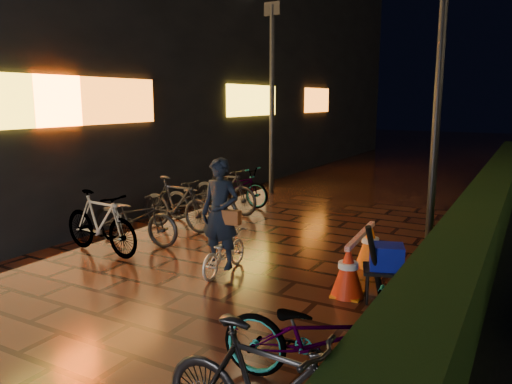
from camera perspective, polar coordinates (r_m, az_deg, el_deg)
The scene contains 10 objects.
ground at distance 6.30m, azimuth -14.09°, elevation -14.46°, with size 80.00×80.00×0.00m, color #381911.
hedge at distance 12.30m, azimuth 25.53°, elevation -0.47°, with size 0.70×20.00×1.00m, color black.
storefront_block at distance 20.71m, azimuth -12.02°, elevation 15.49°, with size 12.09×22.00×9.00m.
lamp_post_hedge at distance 9.72m, azimuth 20.16°, elevation 11.64°, with size 0.51×0.17×5.31m.
lamp_post_sf at distance 14.00m, azimuth 1.84°, elevation 11.46°, with size 0.50×0.15×5.19m.
cyclist at distance 7.57m, azimuth -3.91°, elevation -4.53°, with size 0.66×1.27×1.79m.
traffic_barrier at distance 7.54m, azimuth 11.80°, elevation -7.21°, with size 0.55×1.80×0.72m.
cart_assembly at distance 6.78m, azimuth 14.58°, elevation -7.54°, with size 0.71×0.75×1.10m.
parked_bikes_storefront at distance 10.59m, azimuth -8.03°, elevation -1.08°, with size 2.14×5.25×1.09m.
parked_bikes_hedge at distance 4.30m, azimuth 4.86°, elevation -18.88°, with size 1.95×1.84×1.09m.
Camera 1 is at (3.99, -4.10, 2.63)m, focal length 35.00 mm.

